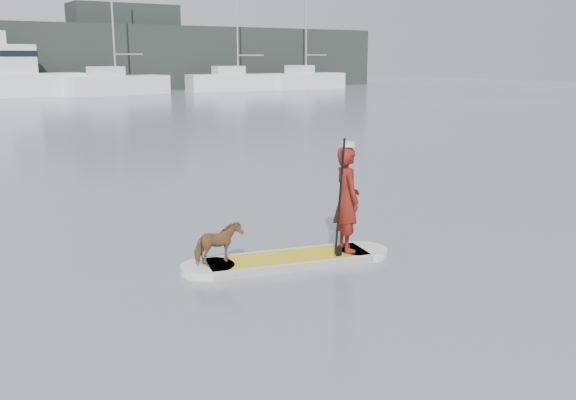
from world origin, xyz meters
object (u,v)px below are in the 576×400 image
dog (218,244)px  motor_yacht_a (2,73)px  sailboat_e (115,83)px  sailboat_f (237,80)px  sailboat_g (305,79)px  paddleboard (288,260)px  paddler (347,199)px

dog → motor_yacht_a: size_ratio=0.06×
sailboat_e → sailboat_f: size_ratio=0.90×
sailboat_e → sailboat_g: size_ratio=0.89×
sailboat_f → motor_yacht_a: sailboat_f is taller
motor_yacht_a → sailboat_g: (27.44, -1.88, -0.95)m
dog → sailboat_e: 47.38m
sailboat_f → dog: bearing=-110.9°
paddleboard → sailboat_e: sailboat_e is taller
sailboat_e → paddler: bearing=-115.2°
paddleboard → sailboat_g: size_ratio=0.23×
paddleboard → motor_yacht_a: (3.89, 47.11, 1.81)m
dog → sailboat_g: (32.39, 44.98, 0.50)m
paddler → motor_yacht_a: 47.43m
paddleboard → sailboat_f: sailboat_f is taller
sailboat_g → paddleboard: bearing=-129.2°
motor_yacht_a → sailboat_g: sailboat_g is taller
sailboat_e → sailboat_g: sailboat_g is taller
paddler → dog: size_ratio=2.29×
motor_yacht_a → sailboat_g: size_ratio=0.79×
sailboat_g → motor_yacht_a: bearing=171.6°
paddler → motor_yacht_a: bearing=12.8°
sailboat_f → sailboat_g: 7.28m
paddler → sailboat_e: size_ratio=0.13×
paddler → motor_yacht_a: size_ratio=0.15×
paddler → paddleboard: bearing=92.9°
paddleboard → sailboat_f: 51.85m
paddleboard → dog: bearing=-180.0°
paddleboard → sailboat_g: bearing=68.7°
paddler → dog: paddler is taller
motor_yacht_a → paddler: bearing=-91.4°
dog → motor_yacht_a: bearing=-12.8°
paddler → dog: 2.12m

